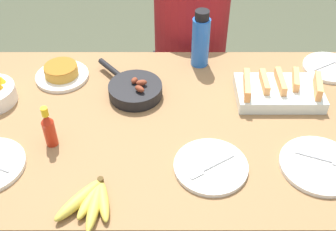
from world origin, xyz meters
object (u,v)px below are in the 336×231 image
Objects in this scene: empty_plate_far_left at (211,166)px; hot_sauce_bottle at (49,129)px; empty_plate_near_front at (319,165)px; person_figure at (189,67)px; empty_plate_mid_edge at (329,67)px; melon_tray at (279,91)px; skillet at (135,90)px; frittata_plate_center at (61,73)px; banana_bunch at (91,201)px; water_bottle at (200,40)px.

empty_plate_far_left is 1.50× the size of hot_sauce_bottle.
person_figure is (-0.39, 0.94, -0.27)m from empty_plate_near_front.
empty_plate_mid_edge is at bearing 70.97° from empty_plate_near_front.
hot_sauce_bottle is (-0.55, 0.12, 0.06)m from empty_plate_far_left.
melon_tray reaches higher than skillet.
skillet reaches higher than frittata_plate_center.
empty_plate_near_front is 0.21× the size of person_figure.
banana_bunch is 0.32m from hot_sauce_bottle.
empty_plate_far_left is (-0.30, -0.37, -0.02)m from melon_tray.
banana_bunch is 0.41m from empty_plate_far_left.
frittata_plate_center is 1.15m from empty_plate_mid_edge.
empty_plate_far_left is (0.38, 0.15, -0.01)m from banana_bunch.
empty_plate_near_front is at bearing -27.72° from frittata_plate_center.
frittata_plate_center is 0.77m from person_figure.
melon_tray reaches higher than empty_plate_mid_edge.
frittata_plate_center is 1.08m from empty_plate_near_front.
empty_plate_near_front is 0.72m from water_bottle.
skillet is 0.36m from water_bottle.
empty_plate_near_front is at bearing -67.54° from person_figure.
empty_plate_far_left is 0.80m from empty_plate_mid_edge.
skillet is (-0.57, 0.02, -0.00)m from melon_tray.
skillet is at bearing 148.94° from empty_plate_near_front.
skillet is (0.10, 0.54, 0.01)m from banana_bunch.
empty_plate_near_front and empty_plate_far_left have the same top height.
hot_sauce_bottle is at bearing -163.17° from melon_tray.
hot_sauce_bottle reaches higher than empty_plate_far_left.
water_bottle reaches higher than empty_plate_near_front.
water_bottle is 0.74m from hot_sauce_bottle.
empty_plate_near_front is at bearing -58.79° from water_bottle.
empty_plate_mid_edge is (0.83, 0.18, -0.02)m from skillet.
empty_plate_mid_edge is at bearing -33.01° from person_figure.
empty_plate_mid_edge is 0.18× the size of person_figure.
melon_tray is at bearing -38.61° from water_bottle.
skillet reaches higher than empty_plate_far_left.
empty_plate_far_left is 0.97× the size of water_bottle.
banana_bunch is at bearing -142.65° from empty_plate_mid_edge.
hot_sauce_bottle is (-0.92, 0.11, 0.06)m from empty_plate_near_front.
person_figure is (-0.03, 0.95, -0.27)m from empty_plate_far_left.
frittata_plate_center is 0.40m from hot_sauce_bottle.
banana_bunch reaches higher than empty_plate_mid_edge.
empty_plate_far_left is at bearing -134.47° from empty_plate_mid_edge.
skillet is at bearing -20.27° from frittata_plate_center.
person_figure is (0.35, 1.09, -0.28)m from banana_bunch.
banana_bunch reaches higher than empty_plate_near_front.
melon_tray is (0.68, 0.52, 0.01)m from banana_bunch.
empty_plate_mid_edge is at bearing 45.53° from empty_plate_far_left.
melon_tray is 0.27× the size of person_figure.
water_bottle is (0.59, 0.11, 0.10)m from frittata_plate_center.
hot_sauce_bottle is (-0.85, -0.26, 0.04)m from melon_tray.
hot_sauce_bottle reaches higher than banana_bunch.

